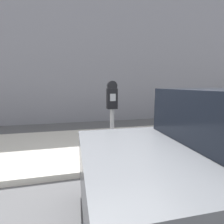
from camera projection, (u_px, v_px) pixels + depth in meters
ground_plane at (112, 208)px, 2.22m from camera, size 60.00×60.00×0.00m
sidewalk at (91, 145)px, 4.32m from camera, size 24.00×2.80×0.11m
building_facade at (80, 44)px, 6.94m from camera, size 24.00×0.30×6.28m
parking_meter at (112, 108)px, 3.27m from camera, size 0.19×0.14×1.51m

